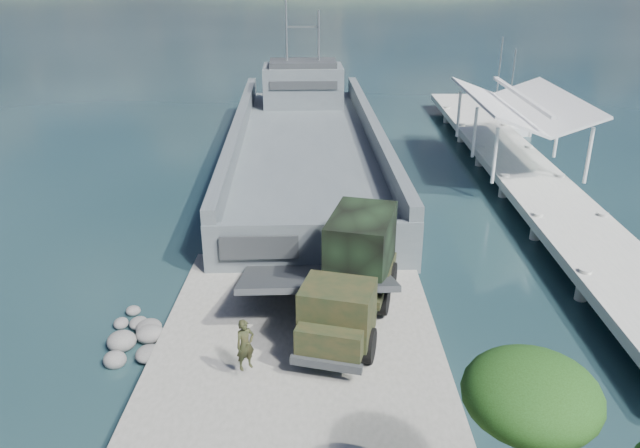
{
  "coord_description": "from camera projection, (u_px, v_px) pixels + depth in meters",
  "views": [
    {
      "loc": [
        0.81,
        -18.3,
        12.84
      ],
      "look_at": [
        0.73,
        6.0,
        2.49
      ],
      "focal_mm": 35.0,
      "sensor_mm": 36.0,
      "label": 1
    }
  ],
  "objects": [
    {
      "name": "sailboat_near",
      "position": [
        508.0,
        125.0,
        50.98
      ],
      "size": [
        2.53,
        5.58,
        6.56
      ],
      "rotation": [
        0.0,
        0.0,
        0.18
      ],
      "color": "white",
      "rests_on": "ground"
    },
    {
      "name": "landing_craft",
      "position": [
        306.0,
        153.0,
        41.53
      ],
      "size": [
        10.92,
        37.73,
        11.1
      ],
      "rotation": [
        0.0,
        0.0,
        0.04
      ],
      "color": "#50595E",
      "rests_on": "ground"
    },
    {
      "name": "boat_ramp",
      "position": [
        298.0,
        367.0,
        20.85
      ],
      "size": [
        10.0,
        18.0,
        0.5
      ],
      "primitive_type": "cube",
      "color": "gray",
      "rests_on": "ground"
    },
    {
      "name": "military_truck",
      "position": [
        354.0,
        273.0,
        22.75
      ],
      "size": [
        4.1,
        7.97,
        3.55
      ],
      "rotation": [
        0.0,
        0.0,
        -0.25
      ],
      "color": "black",
      "rests_on": "boat_ramp"
    },
    {
      "name": "pier",
      "position": [
        519.0,
        157.0,
        38.47
      ],
      "size": [
        6.4,
        44.0,
        6.1
      ],
      "color": "#B4B6AB",
      "rests_on": "ground"
    },
    {
      "name": "ground",
      "position": [
        299.0,
        356.0,
        21.87
      ],
      "size": [
        1400.0,
        1400.0,
        0.0
      ],
      "primitive_type": "plane",
      "color": "#173137",
      "rests_on": "ground"
    },
    {
      "name": "shoreline_rocks",
      "position": [
        127.0,
        348.0,
        22.35
      ],
      "size": [
        3.2,
        5.6,
        0.9
      ],
      "primitive_type": null,
      "color": "slate",
      "rests_on": "ground"
    },
    {
      "name": "sailboat_far",
      "position": [
        495.0,
        113.0,
        54.65
      ],
      "size": [
        2.84,
        6.01,
        7.06
      ],
      "rotation": [
        0.0,
        0.0,
        -0.21
      ],
      "color": "white",
      "rests_on": "ground"
    },
    {
      "name": "soldier",
      "position": [
        246.0,
        355.0,
        19.6
      ],
      "size": [
        0.75,
        0.7,
        1.72
      ],
      "primitive_type": "imported",
      "rotation": [
        0.0,
        0.0,
        0.61
      ],
      "color": "black",
      "rests_on": "boat_ramp"
    }
  ]
}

